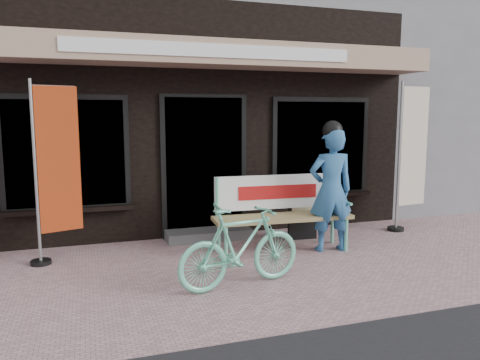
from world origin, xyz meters
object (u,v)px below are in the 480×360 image
object	(u,v)px
bicycle	(241,247)
menu_stand	(303,210)
bench	(280,207)
nobori_cream	(411,154)
person	(331,188)
nobori_red	(55,170)

from	to	relation	value
bicycle	menu_stand	bearing A→B (deg)	-54.04
bench	nobori_cream	world-z (taller)	nobori_cream
person	nobori_red	world-z (taller)	nobori_red
bench	bicycle	world-z (taller)	bench
nobori_cream	nobori_red	bearing A→B (deg)	173.69
bench	nobori_cream	size ratio (longest dim) A/B	0.81
person	nobori_red	xyz separation A→B (m)	(-3.58, 0.66, 0.31)
person	bicycle	size ratio (longest dim) A/B	1.22
person	nobori_cream	size ratio (longest dim) A/B	0.75
person	bench	bearing A→B (deg)	166.05
bicycle	nobori_cream	bearing A→B (deg)	-75.26
bench	nobori_red	xyz separation A→B (m)	(-2.94, 0.41, 0.59)
person	bicycle	world-z (taller)	person
bench	nobori_red	world-z (taller)	nobori_red
bench	bicycle	bearing A→B (deg)	-126.46
person	nobori_red	size ratio (longest dim) A/B	0.78
bicycle	nobori_red	xyz separation A→B (m)	(-1.96, 1.59, 0.75)
person	nobori_cream	distance (m)	1.99
menu_stand	person	bearing A→B (deg)	-76.17
nobori_cream	bicycle	bearing A→B (deg)	-161.46
nobori_cream	menu_stand	size ratio (longest dim) A/B	2.71
bench	menu_stand	xyz separation A→B (m)	(0.54, 0.41, -0.16)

